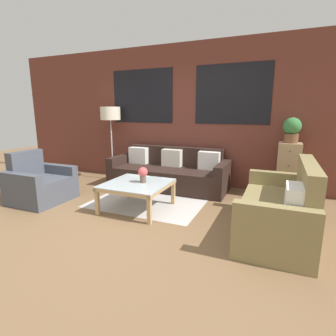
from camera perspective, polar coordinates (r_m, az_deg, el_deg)
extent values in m
plane|color=brown|center=(3.60, -10.15, -12.45)|extent=(16.00, 16.00, 0.00)
cube|color=brown|center=(5.47, 3.60, 11.28)|extent=(8.40, 0.08, 2.80)
cube|color=black|center=(5.83, -5.67, 15.24)|extent=(1.40, 0.01, 1.10)
cube|color=black|center=(5.19, 13.77, 15.32)|extent=(1.40, 0.01, 1.10)
cube|color=#BCB7B2|center=(4.64, -3.10, -6.48)|extent=(1.83, 1.76, 0.00)
cube|color=black|center=(5.11, -0.37, -2.38)|extent=(1.99, 0.72, 0.40)
cube|color=black|center=(5.46, 1.47, 0.62)|extent=(1.99, 0.16, 0.78)
cube|color=black|center=(5.66, -10.09, -0.19)|extent=(0.16, 0.88, 0.58)
cube|color=black|center=(4.85, 11.77, -2.35)|extent=(0.16, 0.88, 0.58)
cube|color=white|center=(5.62, -6.43, 2.74)|extent=(0.40, 0.16, 0.34)
cube|color=silver|center=(5.28, 0.84, 2.21)|extent=(0.40, 0.16, 0.34)
cube|color=white|center=(5.05, 8.92, 1.59)|extent=(0.40, 0.16, 0.34)
cube|color=olive|center=(3.55, 20.88, -9.79)|extent=(0.64, 1.37, 0.42)
cube|color=olive|center=(3.48, 27.81, -6.47)|extent=(0.16, 1.37, 0.92)
cube|color=olive|center=(4.23, 22.54, -4.94)|extent=(0.80, 0.14, 0.62)
cube|color=olive|center=(2.81, 21.98, -13.58)|extent=(0.80, 0.14, 0.62)
cube|color=white|center=(2.99, 25.65, -6.61)|extent=(0.16, 0.40, 0.34)
cube|color=#474C56|center=(4.85, -25.09, -4.40)|extent=(0.64, 0.60, 0.40)
cube|color=#474C56|center=(5.09, -28.34, -1.39)|extent=(0.16, 0.60, 0.84)
cube|color=#474C56|center=(4.66, -29.22, -4.43)|extent=(0.80, 0.14, 0.56)
cube|color=#474C56|center=(5.12, -22.72, -2.40)|extent=(0.80, 0.14, 0.56)
cube|color=silver|center=(4.04, -6.77, -3.28)|extent=(0.93, 0.93, 0.01)
cube|color=tan|center=(3.69, -10.16, -5.40)|extent=(0.93, 0.05, 0.05)
cube|color=tan|center=(4.42, -3.93, -2.27)|extent=(0.93, 0.05, 0.05)
cube|color=tan|center=(4.27, -11.89, -3.01)|extent=(0.05, 0.93, 0.05)
cube|color=tan|center=(3.85, -1.05, -4.43)|extent=(0.05, 0.93, 0.05)
cube|color=tan|center=(3.99, -15.14, -6.99)|extent=(0.05, 0.05, 0.41)
cube|color=tan|center=(3.55, -4.08, -9.03)|extent=(0.06, 0.05, 0.41)
cube|color=tan|center=(4.66, -8.67, -3.92)|extent=(0.05, 0.06, 0.41)
cube|color=tan|center=(4.28, 1.15, -5.22)|extent=(0.06, 0.06, 0.41)
cylinder|color=#B2B2B7|center=(6.01, -11.81, -2.28)|extent=(0.28, 0.28, 0.02)
cylinder|color=#B2B2B7|center=(5.88, -12.09, 3.91)|extent=(0.03, 0.03, 1.29)
cylinder|color=beige|center=(5.82, -12.44, 11.54)|extent=(0.42, 0.42, 0.27)
cube|color=tan|center=(4.99, 24.61, -0.52)|extent=(0.37, 0.38, 0.97)
sphere|color=#38332D|center=(4.74, 25.04, 3.28)|extent=(0.02, 0.02, 0.02)
sphere|color=#38332D|center=(4.78, 24.78, 0.41)|extent=(0.02, 0.02, 0.02)
sphere|color=#38332D|center=(4.83, 24.52, -2.40)|extent=(0.02, 0.02, 0.02)
sphere|color=#38332D|center=(4.89, 24.27, -5.15)|extent=(0.02, 0.02, 0.02)
cylinder|color=brown|center=(4.91, 25.20, 5.88)|extent=(0.23, 0.23, 0.15)
sphere|color=#387A3D|center=(4.90, 25.41, 8.22)|extent=(0.29, 0.29, 0.29)
cylinder|color=brown|center=(4.03, -5.46, -2.35)|extent=(0.10, 0.10, 0.11)
sphere|color=#CC4C4C|center=(4.00, -5.49, -0.86)|extent=(0.15, 0.15, 0.15)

